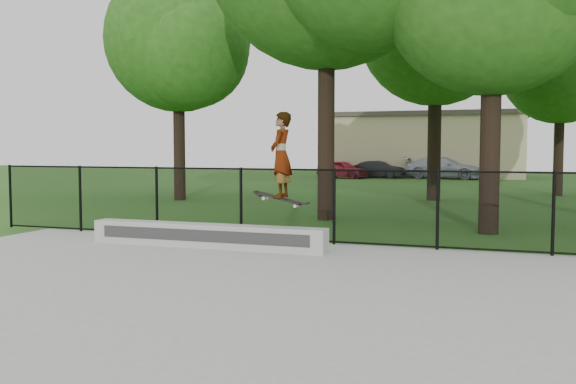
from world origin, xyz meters
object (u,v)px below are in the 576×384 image
Objects in this scene: car_a at (342,169)px; grind_ledge at (206,236)px; skater_airborne at (281,157)px; car_c at (444,168)px; car_b at (378,169)px.

grind_ledge is at bearing -152.76° from car_a.
car_a is at bearing 102.54° from skater_airborne.
skater_airborne is at bearing -6.72° from grind_ledge.
car_a is (-4.83, 28.74, 0.28)m from grind_ledge.
car_c is at bearing 90.48° from skater_airborne.
car_b is 4.09m from car_c.
skater_airborne is (6.44, -28.93, 1.23)m from car_a.
car_a is 6.34m from car_c.
car_a is at bearing 111.25° from car_c.
skater_airborne is at bearing -149.76° from car_a.
grind_ledge is 1.10× the size of car_c.
grind_ledge is at bearing -167.10° from car_b.
car_c is at bearing -59.65° from car_a.
skater_airborne is (0.25, -30.32, 1.11)m from car_c.
car_c is 2.56× the size of skater_airborne.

